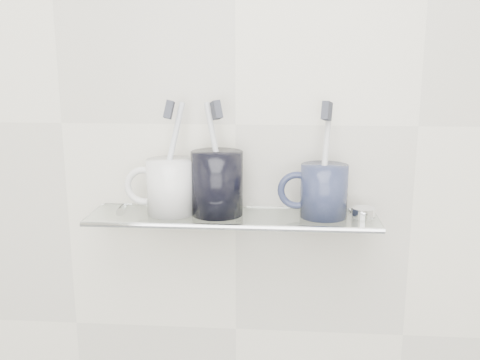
# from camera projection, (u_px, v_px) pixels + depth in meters

# --- Properties ---
(wall_back) EXTENTS (2.50, 0.00, 2.50)m
(wall_back) POSITION_uv_depth(u_px,v_px,m) (235.00, 125.00, 0.95)
(wall_back) COLOR silver
(wall_back) RESTS_ON ground
(shelf_glass) EXTENTS (0.50, 0.12, 0.01)m
(shelf_glass) POSITION_uv_depth(u_px,v_px,m) (233.00, 217.00, 0.93)
(shelf_glass) COLOR silver
(shelf_glass) RESTS_ON wall_back
(shelf_rail) EXTENTS (0.50, 0.01, 0.01)m
(shelf_rail) POSITION_uv_depth(u_px,v_px,m) (230.00, 227.00, 0.87)
(shelf_rail) COLOR silver
(shelf_rail) RESTS_ON shelf_glass
(bracket_left) EXTENTS (0.02, 0.03, 0.02)m
(bracket_left) POSITION_uv_depth(u_px,v_px,m) (122.00, 213.00, 0.99)
(bracket_left) COLOR silver
(bracket_left) RESTS_ON wall_back
(bracket_right) EXTENTS (0.02, 0.03, 0.02)m
(bracket_right) POSITION_uv_depth(u_px,v_px,m) (351.00, 218.00, 0.96)
(bracket_right) COLOR silver
(bracket_right) RESTS_ON wall_back
(mug_left) EXTENTS (0.11, 0.11, 0.10)m
(mug_left) POSITION_uv_depth(u_px,v_px,m) (171.00, 187.00, 0.93)
(mug_left) COLOR white
(mug_left) RESTS_ON shelf_glass
(mug_left_handle) EXTENTS (0.07, 0.01, 0.07)m
(mug_left_handle) POSITION_uv_depth(u_px,v_px,m) (144.00, 186.00, 0.93)
(mug_left_handle) COLOR white
(mug_left_handle) RESTS_ON mug_left
(toothbrush_left) EXTENTS (0.05, 0.05, 0.19)m
(toothbrush_left) POSITION_uv_depth(u_px,v_px,m) (170.00, 156.00, 0.92)
(toothbrush_left) COLOR silver
(toothbrush_left) RESTS_ON mug_left
(bristles_left) EXTENTS (0.02, 0.03, 0.04)m
(bristles_left) POSITION_uv_depth(u_px,v_px,m) (169.00, 110.00, 0.90)
(bristles_left) COLOR #333640
(bristles_left) RESTS_ON toothbrush_left
(mug_center) EXTENTS (0.09, 0.09, 0.11)m
(mug_center) POSITION_uv_depth(u_px,v_px,m) (217.00, 183.00, 0.92)
(mug_center) COLOR black
(mug_center) RESTS_ON shelf_glass
(mug_center_handle) EXTENTS (0.08, 0.01, 0.08)m
(mug_center_handle) POSITION_uv_depth(u_px,v_px,m) (188.00, 183.00, 0.93)
(mug_center_handle) COLOR black
(mug_center_handle) RESTS_ON mug_center
(toothbrush_center) EXTENTS (0.05, 0.05, 0.19)m
(toothbrush_center) POSITION_uv_depth(u_px,v_px,m) (217.00, 157.00, 0.91)
(toothbrush_center) COLOR silver
(toothbrush_center) RESTS_ON mug_center
(bristles_center) EXTENTS (0.03, 0.03, 0.04)m
(bristles_center) POSITION_uv_depth(u_px,v_px,m) (216.00, 110.00, 0.89)
(bristles_center) COLOR #333640
(bristles_center) RESTS_ON toothbrush_center
(mug_right) EXTENTS (0.10, 0.10, 0.09)m
(mug_right) POSITION_uv_depth(u_px,v_px,m) (324.00, 191.00, 0.91)
(mug_right) COLOR #1A2139
(mug_right) RESTS_ON shelf_glass
(mug_right_handle) EXTENTS (0.07, 0.01, 0.07)m
(mug_right_handle) POSITION_uv_depth(u_px,v_px,m) (297.00, 190.00, 0.91)
(mug_right_handle) COLOR #1A2139
(mug_right_handle) RESTS_ON mug_right
(toothbrush_right) EXTENTS (0.03, 0.05, 0.19)m
(toothbrush_right) POSITION_uv_depth(u_px,v_px,m) (325.00, 159.00, 0.90)
(toothbrush_right) COLOR silver
(toothbrush_right) RESTS_ON mug_right
(bristles_right) EXTENTS (0.02, 0.03, 0.03)m
(bristles_right) POSITION_uv_depth(u_px,v_px,m) (327.00, 111.00, 0.88)
(bristles_right) COLOR #333640
(bristles_right) RESTS_ON toothbrush_right
(chrome_cap) EXTENTS (0.04, 0.04, 0.02)m
(chrome_cap) POSITION_uv_depth(u_px,v_px,m) (363.00, 212.00, 0.91)
(chrome_cap) COLOR silver
(chrome_cap) RESTS_ON shelf_glass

